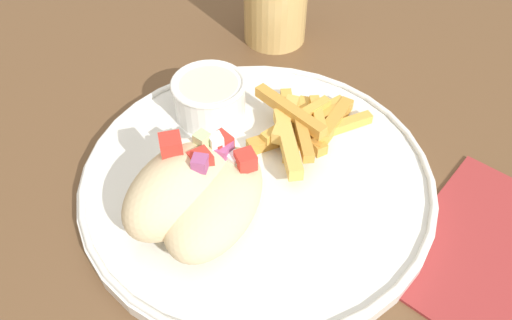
% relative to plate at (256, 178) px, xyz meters
% --- Properties ---
extents(table, '(1.51, 1.51, 0.73)m').
position_rel_plate_xyz_m(table, '(0.00, 0.05, -0.07)').
color(table, brown).
rests_on(table, ground_plane).
extents(napkin, '(0.18, 0.11, 0.00)m').
position_rel_plate_xyz_m(napkin, '(0.06, -0.18, -0.01)').
color(napkin, maroon).
rests_on(napkin, table).
extents(plate, '(0.32, 0.32, 0.02)m').
position_rel_plate_xyz_m(plate, '(0.00, 0.00, 0.00)').
color(plate, white).
rests_on(plate, table).
extents(pita_sandwich_near, '(0.13, 0.10, 0.06)m').
position_rel_plate_xyz_m(pita_sandwich_near, '(-0.06, -0.00, 0.03)').
color(pita_sandwich_near, beige).
rests_on(pita_sandwich_near, plate).
extents(pita_sandwich_far, '(0.11, 0.06, 0.07)m').
position_rel_plate_xyz_m(pita_sandwich_far, '(-0.07, 0.02, 0.04)').
color(pita_sandwich_far, beige).
rests_on(pita_sandwich_far, plate).
extents(fries_pile, '(0.13, 0.10, 0.03)m').
position_rel_plate_xyz_m(fries_pile, '(0.07, -0.00, 0.02)').
color(fries_pile, gold).
rests_on(fries_pile, plate).
extents(sauce_ramekin, '(0.07, 0.07, 0.04)m').
position_rel_plate_xyz_m(sauce_ramekin, '(0.04, 0.09, 0.03)').
color(sauce_ramekin, white).
rests_on(sauce_ramekin, plate).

